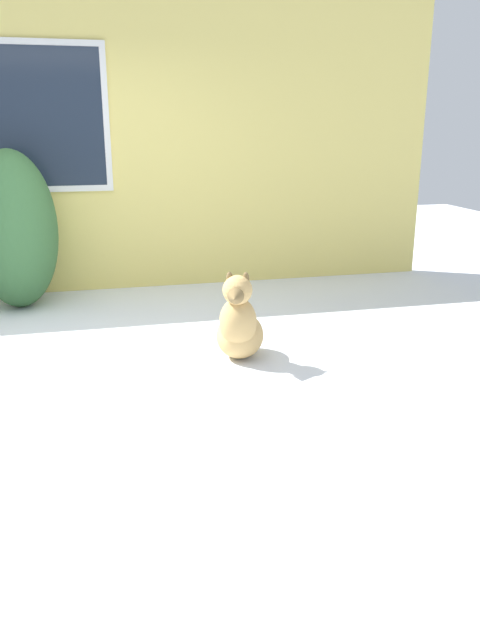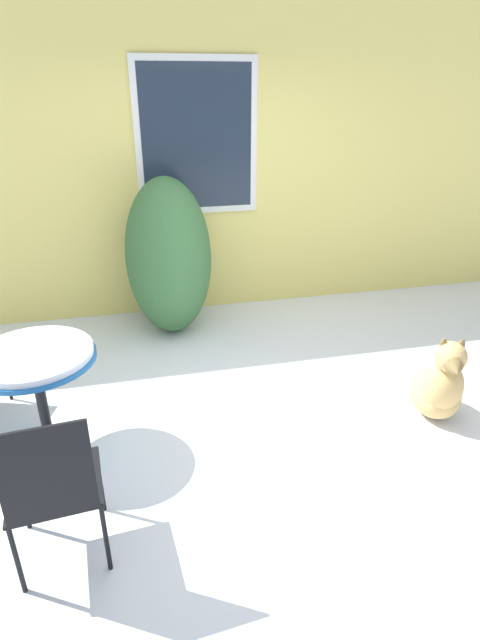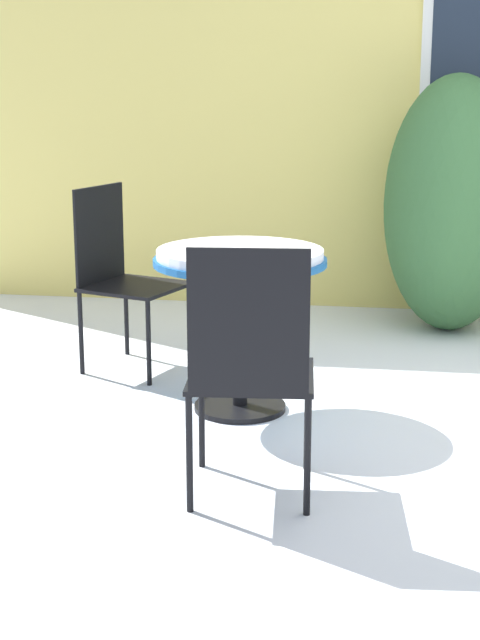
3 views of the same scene
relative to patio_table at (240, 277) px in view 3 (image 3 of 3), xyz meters
name	(u,v)px [view 3 (image 3 of 3)]	position (x,y,z in m)	size (l,w,h in m)	color
shrub_left	(453,204)	(0.99, 1.64, 0.13)	(0.80, 1.00, 1.49)	#386638
patio_table	(240,277)	(0.00, 0.00, 0.00)	(0.76, 0.76, 0.74)	black
patio_chair_near_table	(121,271)	(-0.70, 0.57, -0.11)	(0.56, 0.56, 0.93)	black
patio_chair_far_side	(250,363)	(0.19, -0.95, -0.11)	(0.48, 0.48, 0.93)	black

